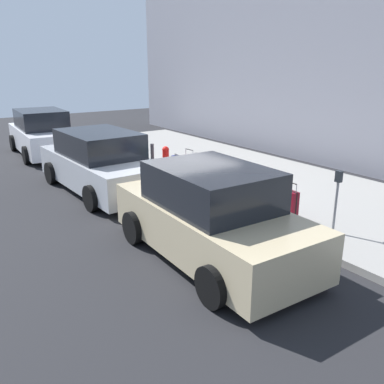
# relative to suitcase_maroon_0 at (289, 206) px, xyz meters

# --- Properties ---
(ground_plane) EXTENTS (40.00, 40.00, 0.00)m
(ground_plane) POSITION_rel_suitcase_maroon_0_xyz_m (3.35, 0.65, -0.47)
(ground_plane) COLOR black
(sidewalk_curb) EXTENTS (18.00, 5.00, 0.14)m
(sidewalk_curb) POSITION_rel_suitcase_maroon_0_xyz_m (3.35, -1.85, -0.40)
(sidewalk_curb) COLOR gray
(sidewalk_curb) RESTS_ON ground_plane
(suitcase_maroon_0) EXTENTS (0.38, 0.20, 0.86)m
(suitcase_maroon_0) POSITION_rel_suitcase_maroon_0_xyz_m (0.00, 0.00, 0.00)
(suitcase_maroon_0) COLOR maroon
(suitcase_maroon_0) RESTS_ON sidewalk_curb
(suitcase_navy_1) EXTENTS (0.48, 0.27, 0.95)m
(suitcase_navy_1) POSITION_rel_suitcase_maroon_0_xyz_m (0.55, 0.09, 0.01)
(suitcase_navy_1) COLOR navy
(suitcase_navy_1) RESTS_ON sidewalk_curb
(suitcase_olive_2) EXTENTS (0.36, 0.22, 0.86)m
(suitcase_olive_2) POSITION_rel_suitcase_maroon_0_xyz_m (1.09, -0.01, -0.04)
(suitcase_olive_2) COLOR #59601E
(suitcase_olive_2) RESTS_ON sidewalk_curb
(suitcase_teal_3) EXTENTS (0.44, 0.22, 0.83)m
(suitcase_teal_3) POSITION_rel_suitcase_maroon_0_xyz_m (1.62, 0.03, 0.06)
(suitcase_teal_3) COLOR #0F606B
(suitcase_teal_3) RESTS_ON sidewalk_curb
(suitcase_silver_4) EXTENTS (0.47, 0.25, 0.66)m
(suitcase_silver_4) POSITION_rel_suitcase_maroon_0_xyz_m (2.20, 0.05, -0.03)
(suitcase_silver_4) COLOR #9EA0A8
(suitcase_silver_4) RESTS_ON sidewalk_curb
(suitcase_black_5) EXTENTS (0.48, 0.25, 1.00)m
(suitcase_black_5) POSITION_rel_suitcase_maroon_0_xyz_m (2.80, 0.04, 0.01)
(suitcase_black_5) COLOR black
(suitcase_black_5) RESTS_ON sidewalk_curb
(suitcase_red_6) EXTENTS (0.36, 0.24, 0.88)m
(suitcase_red_6) POSITION_rel_suitcase_maroon_0_xyz_m (3.34, 0.00, 0.00)
(suitcase_red_6) COLOR red
(suitcase_red_6) RESTS_ON sidewalk_curb
(suitcase_maroon_7) EXTENTS (0.39, 0.23, 0.91)m
(suitcase_maroon_7) POSITION_rel_suitcase_maroon_0_xyz_m (3.84, -0.03, 0.02)
(suitcase_maroon_7) COLOR maroon
(suitcase_maroon_7) RESTS_ON sidewalk_curb
(suitcase_navy_8) EXTENTS (0.35, 0.23, 0.68)m
(suitcase_navy_8) POSITION_rel_suitcase_maroon_0_xyz_m (4.33, 0.06, -0.02)
(suitcase_navy_8) COLOR navy
(suitcase_navy_8) RESTS_ON sidewalk_curb
(fire_hydrant) EXTENTS (0.39, 0.21, 0.80)m
(fire_hydrant) POSITION_rel_suitcase_maroon_0_xyz_m (5.03, 0.04, 0.09)
(fire_hydrant) COLOR red
(fire_hydrant) RESTS_ON sidewalk_curb
(bollard_post) EXTENTS (0.11, 0.11, 0.80)m
(bollard_post) POSITION_rel_suitcase_maroon_0_xyz_m (5.61, 0.19, 0.07)
(bollard_post) COLOR #333338
(bollard_post) RESTS_ON sidewalk_curb
(parking_meter) EXTENTS (0.12, 0.09, 1.27)m
(parking_meter) POSITION_rel_suitcase_maroon_0_xyz_m (-0.97, -0.21, 0.50)
(parking_meter) COLOR slate
(parking_meter) RESTS_ON sidewalk_curb
(parked_car_beige_0) EXTENTS (4.25, 2.09, 1.68)m
(parked_car_beige_0) POSITION_rel_suitcase_maroon_0_xyz_m (-0.20, 2.27, 0.31)
(parked_car_beige_0) COLOR tan
(parked_car_beige_0) RESTS_ON ground_plane
(parked_car_silver_1) EXTENTS (4.72, 2.16, 1.63)m
(parked_car_silver_1) POSITION_rel_suitcase_maroon_0_xyz_m (4.79, 2.27, 0.30)
(parked_car_silver_1) COLOR #B2B5BA
(parked_car_silver_1) RESTS_ON ground_plane
(parked_car_white_2) EXTENTS (4.42, 2.14, 1.70)m
(parked_car_white_2) POSITION_rel_suitcase_maroon_0_xyz_m (10.44, 2.27, 0.32)
(parked_car_white_2) COLOR silver
(parked_car_white_2) RESTS_ON ground_plane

